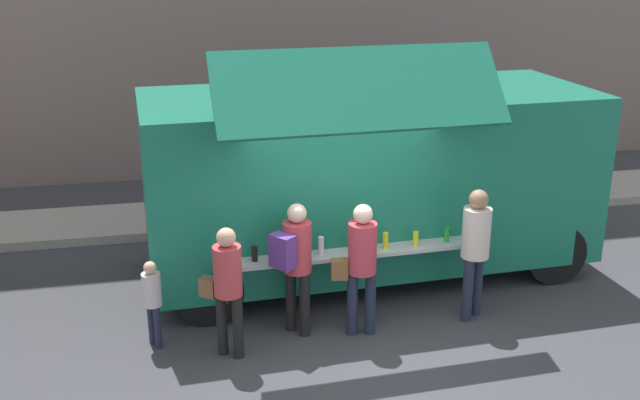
# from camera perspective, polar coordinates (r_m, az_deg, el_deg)

# --- Properties ---
(ground_plane) EXTENTS (60.00, 60.00, 0.00)m
(ground_plane) POSITION_cam_1_polar(r_m,az_deg,el_deg) (9.65, 2.62, -10.27)
(ground_plane) COLOR #38383D
(curb_strip) EXTENTS (28.00, 1.60, 0.15)m
(curb_strip) POSITION_cam_1_polar(r_m,az_deg,el_deg) (13.58, -16.03, -1.74)
(curb_strip) COLOR #9E998E
(curb_strip) RESTS_ON ground
(food_truck_main) EXTENTS (6.49, 3.53, 3.53)m
(food_truck_main) POSITION_cam_1_polar(r_m,az_deg,el_deg) (10.96, 3.72, 1.87)
(food_truck_main) COLOR #186D53
(food_truck_main) RESTS_ON ground
(trash_bin) EXTENTS (0.60, 0.60, 1.00)m
(trash_bin) POSITION_cam_1_polar(r_m,az_deg,el_deg) (14.88, 17.03, 1.71)
(trash_bin) COLOR #2C5E3A
(trash_bin) RESTS_ON ground
(customer_front_ordering) EXTENTS (0.57, 0.35, 1.74)m
(customer_front_ordering) POSITION_cam_1_polar(r_m,az_deg,el_deg) (9.26, 3.12, -4.48)
(customer_front_ordering) COLOR #1E2437
(customer_front_ordering) RESTS_ON ground
(customer_mid_with_backpack) EXTENTS (0.55, 0.52, 1.73)m
(customer_mid_with_backpack) POSITION_cam_1_polar(r_m,az_deg,el_deg) (9.25, -1.90, -4.29)
(customer_mid_with_backpack) COLOR black
(customer_mid_with_backpack) RESTS_ON ground
(customer_rear_waiting) EXTENTS (0.51, 0.43, 1.64)m
(customer_rear_waiting) POSITION_cam_1_polar(r_m,az_deg,el_deg) (8.87, -7.07, -6.14)
(customer_rear_waiting) COLOR black
(customer_rear_waiting) RESTS_ON ground
(customer_extra_browsing) EXTENTS (0.36, 0.36, 1.78)m
(customer_extra_browsing) POSITION_cam_1_polar(r_m,az_deg,el_deg) (9.85, 11.71, -3.20)
(customer_extra_browsing) COLOR #1E2536
(customer_extra_browsing) RESTS_ON ground
(child_near_queue) EXTENTS (0.23, 0.23, 1.12)m
(child_near_queue) POSITION_cam_1_polar(r_m,az_deg,el_deg) (9.36, -12.60, -7.12)
(child_near_queue) COLOR #1F223A
(child_near_queue) RESTS_ON ground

